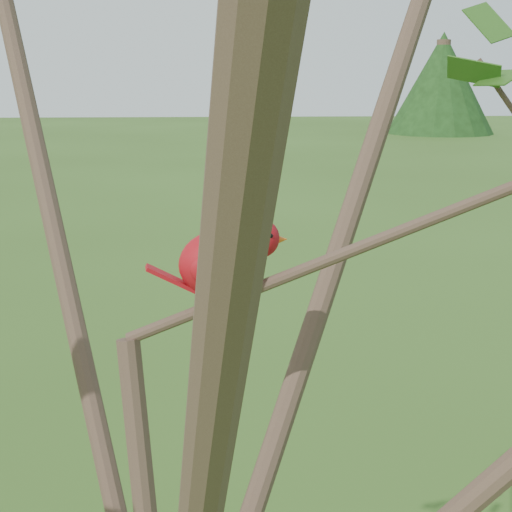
# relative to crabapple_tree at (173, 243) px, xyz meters

# --- Properties ---
(crabapple_tree) EXTENTS (2.35, 2.05, 2.95)m
(crabapple_tree) POSITION_rel_crabapple_tree_xyz_m (0.00, 0.00, 0.00)
(crabapple_tree) COLOR #442F24
(crabapple_tree) RESTS_ON ground
(cardinal) EXTENTS (0.21, 0.11, 0.14)m
(cardinal) POSITION_rel_crabapple_tree_xyz_m (0.07, 0.11, -0.05)
(cardinal) COLOR #A60E19
(cardinal) RESTS_ON ground
(distant_trees) EXTENTS (39.43, 10.82, 3.74)m
(distant_trees) POSITION_rel_crabapple_tree_xyz_m (-2.09, 25.31, -0.50)
(distant_trees) COLOR #442F24
(distant_trees) RESTS_ON ground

